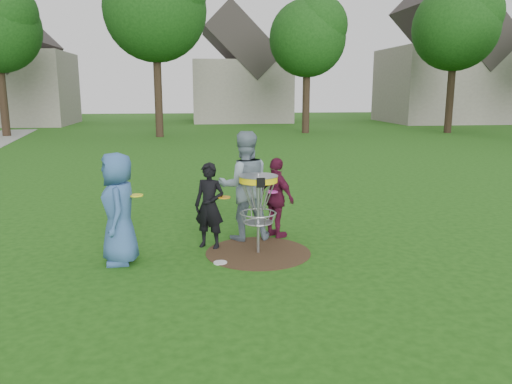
{
  "coord_description": "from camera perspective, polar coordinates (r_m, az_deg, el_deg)",
  "views": [
    {
      "loc": [
        -1.05,
        -8.08,
        2.75
      ],
      "look_at": [
        0.0,
        0.3,
        1.0
      ],
      "focal_mm": 35.0,
      "sensor_mm": 36.0,
      "label": 1
    }
  ],
  "objects": [
    {
      "name": "disc_on_grass",
      "position": [
        8.12,
        -4.1,
        -8.06
      ],
      "size": [
        0.22,
        0.22,
        0.02
      ],
      "primitive_type": "cylinder",
      "color": "silver",
      "rests_on": "ground"
    },
    {
      "name": "player_grey",
      "position": [
        9.16,
        -1.36,
        0.72
      ],
      "size": [
        1.03,
        0.83,
        2.01
      ],
      "primitive_type": "imported",
      "rotation": [
        0.0,
        0.0,
        3.22
      ],
      "color": "gray",
      "rests_on": "ground"
    },
    {
      "name": "player_black",
      "position": [
        8.72,
        -5.34,
        -1.57
      ],
      "size": [
        0.65,
        0.57,
        1.51
      ],
      "primitive_type": "imported",
      "rotation": [
        0.0,
        0.0,
        -0.48
      ],
      "color": "black",
      "rests_on": "ground"
    },
    {
      "name": "player_blue",
      "position": [
        8.18,
        -15.42,
        -1.85
      ],
      "size": [
        0.66,
        0.93,
        1.79
      ],
      "primitive_type": "imported",
      "rotation": [
        0.0,
        0.0,
        -1.46
      ],
      "color": "#355C94",
      "rests_on": "ground"
    },
    {
      "name": "player_maroon",
      "position": [
        9.31,
        2.34,
        -0.67
      ],
      "size": [
        0.79,
        0.94,
        1.51
      ],
      "primitive_type": "imported",
      "rotation": [
        0.0,
        0.0,
        2.14
      ],
      "color": "#53132C",
      "rests_on": "ground"
    },
    {
      "name": "house_row",
      "position": [
        41.58,
        0.96,
        13.65
      ],
      "size": [
        44.5,
        10.65,
        11.62
      ],
      "color": "gray",
      "rests_on": "ground"
    },
    {
      "name": "tree_row",
      "position": [
        28.99,
        -4.36,
        18.55
      ],
      "size": [
        51.2,
        17.42,
        9.9
      ],
      "color": "#38281C",
      "rests_on": "ground"
    },
    {
      "name": "ground",
      "position": [
        8.6,
        0.25,
        -6.94
      ],
      "size": [
        100.0,
        100.0,
        0.0
      ],
      "primitive_type": "plane",
      "color": "#19470F",
      "rests_on": "ground"
    },
    {
      "name": "dirt_patch",
      "position": [
        8.6,
        0.25,
        -6.92
      ],
      "size": [
        1.8,
        1.8,
        0.01
      ],
      "primitive_type": "cylinder",
      "color": "#47331E",
      "rests_on": "ground"
    },
    {
      "name": "disc_golf_basket",
      "position": [
        8.33,
        0.26,
        -0.29
      ],
      "size": [
        0.66,
        0.67,
        1.38
      ],
      "color": "#9EA0A5",
      "rests_on": "ground"
    },
    {
      "name": "held_discs",
      "position": [
        8.6,
        -3.84,
        0.24
      ],
      "size": [
        2.52,
        1.04,
        0.33
      ],
      "color": "yellow",
      "rests_on": "ground"
    }
  ]
}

